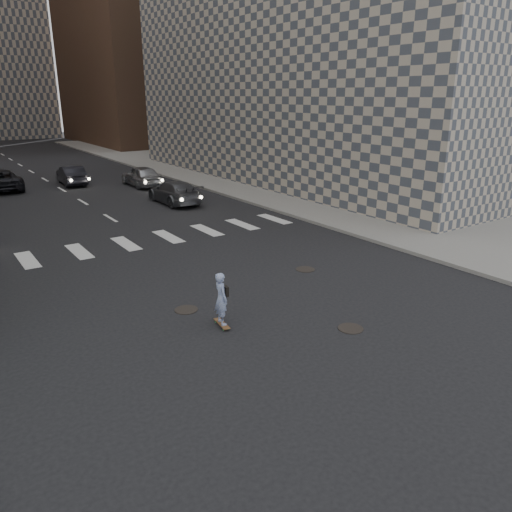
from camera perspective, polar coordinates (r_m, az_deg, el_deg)
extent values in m
plane|color=black|center=(15.22, 0.85, -5.99)|extent=(160.00, 160.00, 0.00)
cube|color=gray|center=(39.09, 1.43, 9.00)|extent=(13.00, 80.00, 0.15)
cube|color=#ADA08E|center=(40.22, 8.05, 24.72)|extent=(15.00, 33.00, 22.00)
cube|color=black|center=(32.09, 2.93, 10.48)|extent=(0.30, 18.00, 4.00)
cylinder|color=black|center=(14.20, 10.76, -8.13)|extent=(0.70, 0.70, 0.02)
cylinder|color=black|center=(15.24, -7.98, -6.10)|extent=(0.70, 0.70, 0.02)
cylinder|color=black|center=(18.56, 5.65, -1.52)|extent=(0.70, 0.70, 0.02)
cube|color=brown|center=(14.11, -3.93, -7.71)|extent=(0.30, 0.82, 0.02)
cylinder|color=green|center=(13.87, -3.74, -8.40)|extent=(0.03, 0.06, 0.05)
cylinder|color=green|center=(13.92, -3.20, -8.29)|extent=(0.03, 0.06, 0.05)
cylinder|color=green|center=(14.35, -4.63, -7.49)|extent=(0.03, 0.06, 0.05)
cylinder|color=green|center=(14.39, -4.10, -7.39)|extent=(0.03, 0.06, 0.05)
imported|color=#869CC4|center=(13.80, -3.99, -4.87)|extent=(0.43, 0.59, 1.50)
cube|color=black|center=(13.82, -3.47, -3.99)|extent=(0.12, 0.26, 0.28)
imported|color=#53555B|center=(30.17, -9.31, 7.22)|extent=(1.89, 4.58, 1.33)
imported|color=black|center=(38.04, -27.21, 7.74)|extent=(2.32, 5.03, 1.40)
imported|color=#AEAFB5|center=(36.41, -12.97, 8.92)|extent=(1.76, 4.26, 1.44)
imported|color=black|center=(38.48, -20.35, 8.66)|extent=(1.66, 4.18, 1.35)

